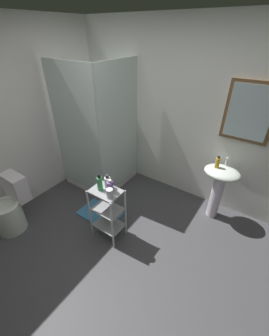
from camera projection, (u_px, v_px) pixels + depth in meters
The scene contains 13 objects.
ground_plane at pixel (110, 269), 2.46m from camera, with size 4.20×4.20×0.02m, color #464549.
wall_back at pixel (189, 117), 3.04m from camera, with size 4.20×0.14×2.50m.
shower_stall at pixel (101, 160), 3.60m from camera, with size 0.92×0.92×2.00m.
pedestal_sink at pixel (219, 183), 2.86m from camera, with size 0.46×0.37×0.81m.
sink_faucet at pixel (227, 161), 2.79m from camera, with size 0.03×0.03×0.10m, color silver.
toilet at pixel (10, 209), 2.82m from camera, with size 0.37×0.49×0.76m.
storage_cart at pixel (107, 210), 2.63m from camera, with size 0.38×0.28×0.74m.
hand_soap_bottle at pixel (217, 162), 2.73m from camera, with size 0.05×0.05×0.16m.
body_wash_bottle_green at pixel (100, 183), 2.43m from camera, with size 0.06×0.06×0.21m.
lotion_bottle_white at pixel (108, 182), 2.49m from camera, with size 0.07×0.07×0.17m.
conditioner_bottle_purple at pixel (110, 187), 2.42m from camera, with size 0.07×0.07×0.16m.
rinse_cup at pixel (110, 193), 2.35m from camera, with size 0.08×0.08×0.11m, color silver.
bath_mat at pixel (100, 213), 3.18m from camera, with size 0.60×0.40×0.02m, color teal.
Camera 1 is at (1.05, -1.02, 2.30)m, focal length 22.91 mm.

